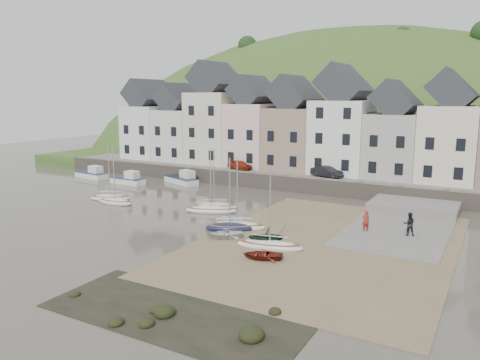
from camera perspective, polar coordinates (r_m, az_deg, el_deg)
The scene contains 26 objects.
ground at distance 41.23m, azimuth -4.11°, elevation -5.40°, with size 160.00×160.00×0.00m, color #464237.
quay_land at distance 69.46m, azimuth 10.57°, elevation 1.50°, with size 90.00×30.00×1.50m, color #325120.
quay_street at distance 58.69m, azimuth 6.96°, elevation 0.80°, with size 70.00×7.00×0.10m, color slate.
seawall at distance 55.62m, azimuth 5.56°, elevation -0.37°, with size 70.00×1.20×1.80m, color slate.
beach at distance 36.56m, azimuth 10.57°, elevation -7.56°, with size 18.00×26.00×0.06m, color brown.
slipway at distance 43.10m, azimuth 19.11°, elevation -5.18°, with size 8.00×18.00×0.12m, color slate.
hillside at distance 101.17m, azimuth 12.71°, elevation -6.73°, with size 134.40×84.00×84.00m.
townhouse_terrace at distance 60.66m, azimuth 9.89°, elevation 6.52°, with size 61.05×8.00×13.93m.
sailboat_0 at distance 52.42m, azimuth -15.52°, elevation -2.07°, with size 4.49×3.31×6.32m.
sailboat_1 at distance 50.34m, azimuth -14.94°, elevation -2.54°, with size 4.17×1.76×6.32m.
sailboat_2 at distance 46.49m, azimuth -3.15°, elevation -3.25°, with size 4.68×3.70×6.32m.
sailboat_3 at distance 45.28m, azimuth -3.55°, elevation -3.63°, with size 5.17×3.34×6.32m.
sailboat_4 at distance 39.80m, azimuth -0.32°, elevation -5.56°, with size 5.04×2.90×6.32m.
sailboat_5 at distance 39.35m, azimuth -1.24°, elevation -5.74°, with size 4.39×3.16×6.32m.
sailboat_6 at distance 34.85m, azimuth 3.63°, elevation -7.90°, with size 5.22×2.55×6.32m.
motorboat_0 at distance 61.30m, azimuth -13.38°, elevation 0.08°, with size 4.78×1.95×1.70m.
motorboat_1 at distance 67.06m, azimuth -17.53°, elevation 0.74°, with size 5.32×2.38×1.70m.
motorboat_2 at distance 60.48m, azimuth -7.00°, elevation 0.15°, with size 5.73×3.53×1.70m.
rowboat_white at distance 37.13m, azimuth -1.89°, elevation -6.58°, with size 2.06×2.88×0.60m, color silver.
rowboat_green at distance 35.17m, azimuth 3.26°, elevation -6.84°, with size 2.35×2.72×1.43m, color black.
rowboat_red at distance 32.53m, azimuth 2.77°, elevation -9.07°, with size 1.98×2.78×0.58m, color maroon.
person_red at distance 39.86m, azimuth 15.05°, elevation -4.80°, with size 0.64×0.42×1.75m, color maroon.
person_dark at distance 39.67m, azimuth 19.89°, elevation -5.04°, with size 0.91×0.71×1.88m, color black.
car_left at distance 60.98m, azimuth -0.03°, elevation 1.87°, with size 1.46×3.63×1.24m, color #9D2A16.
car_right at distance 56.20m, azimuth 10.52°, elevation 1.01°, with size 1.39×3.98×1.31m, color black.
shore_rocks at distance 24.83m, azimuth -6.98°, elevation -16.14°, with size 14.00×6.00×0.77m.
Camera 1 is at (21.97, -33.08, 11.09)m, focal length 35.06 mm.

